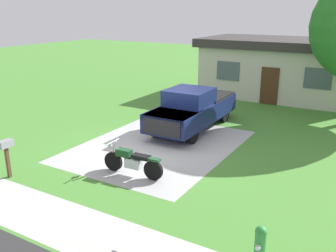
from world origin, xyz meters
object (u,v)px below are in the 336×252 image
at_px(pickup_truck, 194,108).
at_px(motorcycle, 132,161).
at_px(mailbox, 6,149).
at_px(neighbor_house, 282,67).
at_px(fire_hydrant, 260,245).

bearing_deg(pickup_truck, motorcycle, -84.21).
xyz_separation_m(mailbox, neighbor_house, (4.46, 16.40, 0.81)).
bearing_deg(neighbor_house, pickup_truck, -100.88).
xyz_separation_m(pickup_truck, fire_hydrant, (5.50, -7.75, -0.53)).
bearing_deg(mailbox, motorcycle, 32.93).
xyz_separation_m(motorcycle, fire_hydrant, (4.94, -2.23, -0.05)).
xyz_separation_m(fire_hydrant, neighbor_house, (-3.82, 16.46, 1.36)).
distance_m(motorcycle, mailbox, 4.01).
distance_m(fire_hydrant, neighbor_house, 16.95).
height_order(motorcycle, mailbox, mailbox).
distance_m(fire_hydrant, mailbox, 8.30).
distance_m(motorcycle, pickup_truck, 5.57).
relative_size(pickup_truck, neighbor_house, 0.59).
relative_size(mailbox, neighbor_house, 0.13).
height_order(pickup_truck, mailbox, pickup_truck).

